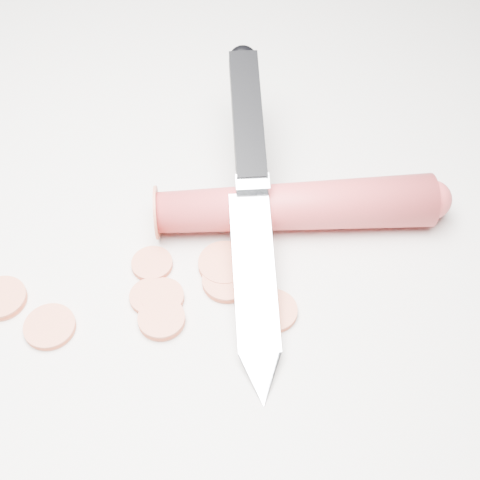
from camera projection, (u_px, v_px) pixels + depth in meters
The scene contains 12 objects.
ground at pixel (179, 248), 0.53m from camera, with size 2.40×2.40×0.00m, color beige.
carrot at pixel (295, 206), 0.53m from camera, with size 0.04×0.04×0.22m, color #BB2E33.
carrot_slice_0 at pixel (2, 298), 0.50m from camera, with size 0.04×0.04×0.01m, color #C45F41.
carrot_slice_1 at pixel (50, 327), 0.48m from camera, with size 0.04×0.04×0.01m, color #C45F41.
carrot_slice_2 at pixel (227, 281), 0.51m from camera, with size 0.04×0.04×0.01m, color #C45F41.
carrot_slice_3 at pixel (150, 297), 0.50m from camera, with size 0.03×0.03×0.01m, color #C45F41.
carrot_slice_4 at pixel (273, 311), 0.49m from camera, with size 0.04×0.04×0.01m, color #C45F41.
carrot_slice_5 at pixel (152, 264), 0.52m from camera, with size 0.03×0.03×0.01m, color #C45F41.
carrot_slice_6 at pixel (163, 297), 0.50m from camera, with size 0.03×0.03×0.01m, color #C45F41.
carrot_slice_7 at pixel (225, 264), 0.52m from camera, with size 0.04×0.04×0.01m, color #C45F41.
carrot_slice_8 at pixel (162, 319), 0.49m from camera, with size 0.03×0.03×0.01m, color #C45F41.
kitchen_knife at pixel (254, 202), 0.50m from camera, with size 0.20×0.25×0.09m, color silver, non-canonical shape.
Camera 1 is at (0.22, -0.24, 0.42)m, focal length 50.00 mm.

